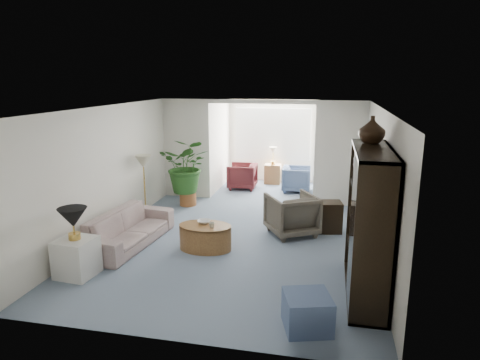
% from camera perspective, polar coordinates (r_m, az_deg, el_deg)
% --- Properties ---
extents(floor, '(6.00, 6.00, 0.00)m').
position_cam_1_polar(floor, '(7.94, -0.91, -8.74)').
color(floor, gray).
rests_on(floor, ground).
extents(sunroom_floor, '(2.60, 2.60, 0.00)m').
position_cam_1_polar(sunroom_floor, '(11.78, 3.55, -1.31)').
color(sunroom_floor, gray).
rests_on(sunroom_floor, ground).
extents(back_pier_left, '(1.20, 0.12, 2.50)m').
position_cam_1_polar(back_pier_left, '(10.91, -7.18, 4.14)').
color(back_pier_left, white).
rests_on(back_pier_left, ground).
extents(back_pier_right, '(1.20, 0.12, 2.50)m').
position_cam_1_polar(back_pier_right, '(10.32, 13.23, 3.35)').
color(back_pier_right, white).
rests_on(back_pier_right, ground).
extents(back_header, '(2.60, 0.12, 0.10)m').
position_cam_1_polar(back_header, '(10.31, 2.82, 10.40)').
color(back_header, white).
rests_on(back_header, back_pier_left).
extents(window_pane, '(2.20, 0.02, 1.50)m').
position_cam_1_polar(window_pane, '(12.56, 4.38, 6.12)').
color(window_pane, white).
extents(window_blinds, '(2.20, 0.02, 1.50)m').
position_cam_1_polar(window_blinds, '(12.53, 4.36, 6.10)').
color(window_blinds, white).
extents(framed_picture, '(0.04, 0.50, 0.40)m').
position_cam_1_polar(framed_picture, '(7.23, 18.24, 2.41)').
color(framed_picture, '#ACA289').
extents(sofa, '(1.02, 2.18, 0.62)m').
position_cam_1_polar(sofa, '(8.16, -14.68, -6.27)').
color(sofa, '#B4AB98').
rests_on(sofa, ground).
extents(end_table, '(0.59, 0.59, 0.60)m').
position_cam_1_polar(end_table, '(7.17, -20.98, -9.62)').
color(end_table, silver).
rests_on(end_table, ground).
extents(table_lamp, '(0.44, 0.44, 0.30)m').
position_cam_1_polar(table_lamp, '(6.95, -21.43, -4.69)').
color(table_lamp, black).
rests_on(table_lamp, end_table).
extents(floor_lamp, '(0.36, 0.36, 0.28)m').
position_cam_1_polar(floor_lamp, '(9.42, -12.80, 2.42)').
color(floor_lamp, beige).
rests_on(floor_lamp, ground).
extents(coffee_table, '(1.10, 1.10, 0.45)m').
position_cam_1_polar(coffee_table, '(7.74, -4.65, -7.61)').
color(coffee_table, olive).
rests_on(coffee_table, ground).
extents(coffee_bowl, '(0.27, 0.27, 0.06)m').
position_cam_1_polar(coffee_bowl, '(7.76, -4.83, -5.57)').
color(coffee_bowl, silver).
rests_on(coffee_bowl, coffee_table).
extents(coffee_cup, '(0.12, 0.12, 0.09)m').
position_cam_1_polar(coffee_cup, '(7.52, -3.80, -6.04)').
color(coffee_cup, beige).
rests_on(coffee_cup, coffee_table).
extents(wingback_chair, '(1.20, 1.21, 0.81)m').
position_cam_1_polar(wingback_chair, '(8.43, 6.92, -4.57)').
color(wingback_chair, '#585246').
rests_on(wingback_chair, ground).
extents(side_table_dark, '(0.58, 0.50, 0.61)m').
position_cam_1_polar(side_table_dark, '(8.72, 11.68, -4.82)').
color(side_table_dark, black).
rests_on(side_table_dark, ground).
extents(entertainment_cabinet, '(0.50, 1.88, 2.09)m').
position_cam_1_polar(entertainment_cabinet, '(6.20, 16.80, -5.56)').
color(entertainment_cabinet, black).
rests_on(entertainment_cabinet, ground).
extents(cabinet_urn, '(0.37, 0.37, 0.39)m').
position_cam_1_polar(cabinet_urn, '(6.42, 17.21, 6.43)').
color(cabinet_urn, black).
rests_on(cabinet_urn, entertainment_cabinet).
extents(ottoman, '(0.68, 0.68, 0.44)m').
position_cam_1_polar(ottoman, '(5.52, 8.96, -16.99)').
color(ottoman, slate).
rests_on(ottoman, ground).
extents(plant_pot, '(0.40, 0.40, 0.32)m').
position_cam_1_polar(plant_pot, '(10.39, -6.96, -2.49)').
color(plant_pot, '#9A582C').
rests_on(plant_pot, ground).
extents(house_plant, '(1.18, 1.02, 1.31)m').
position_cam_1_polar(house_plant, '(10.20, -7.09, 1.92)').
color(house_plant, '#28591E').
rests_on(house_plant, plant_pot).
extents(sunroom_chair_blue, '(0.76, 0.74, 0.68)m').
position_cam_1_polar(sunroom_chair_blue, '(11.62, 7.55, 0.12)').
color(sunroom_chair_blue, slate).
rests_on(sunroom_chair_blue, ground).
extents(sunroom_chair_maroon, '(0.78, 0.76, 0.70)m').
position_cam_1_polar(sunroom_chair_maroon, '(11.82, 0.29, 0.52)').
color(sunroom_chair_maroon, '#551D20').
rests_on(sunroom_chair_maroon, ground).
extents(sunroom_table, '(0.47, 0.37, 0.56)m').
position_cam_1_polar(sunroom_table, '(12.44, 4.38, 0.81)').
color(sunroom_table, olive).
rests_on(sunroom_table, ground).
extents(shelf_clutter, '(0.30, 1.14, 1.06)m').
position_cam_1_polar(shelf_clutter, '(6.17, 16.42, -4.08)').
color(shelf_clutter, '#413F3C').
rests_on(shelf_clutter, entertainment_cabinet).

